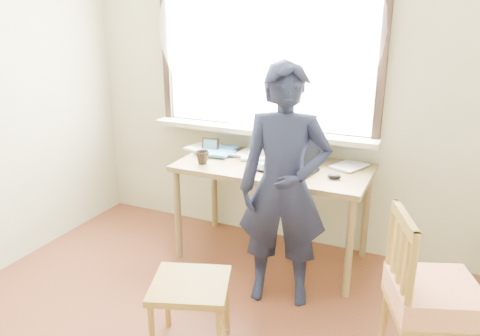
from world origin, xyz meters
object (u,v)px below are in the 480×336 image
at_px(mug_white, 260,150).
at_px(person, 284,188).
at_px(mug_dark, 202,157).
at_px(desk, 273,175).
at_px(side_chair, 431,298).
at_px(work_chair, 190,293).
at_px(laptop, 291,161).

relative_size(mug_white, person, 0.08).
bearing_deg(mug_dark, person, -21.64).
height_order(mug_white, mug_dark, mug_white).
xyz_separation_m(mug_white, person, (0.43, -0.65, -0.02)).
relative_size(desk, mug_white, 10.82).
height_order(mug_dark, person, person).
bearing_deg(side_chair, person, 156.17).
bearing_deg(desk, side_chair, -37.03).
distance_m(work_chair, person, 0.86).
xyz_separation_m(laptop, side_chair, (1.02, -0.85, -0.32)).
bearing_deg(mug_dark, laptop, 13.51).
bearing_deg(work_chair, mug_white, 95.86).
height_order(laptop, side_chair, laptop).
bearing_deg(mug_white, side_chair, -38.06).
bearing_deg(desk, laptop, -10.37).
height_order(desk, work_chair, desk).
bearing_deg(work_chair, laptop, 80.75).
distance_m(laptop, person, 0.46).
height_order(laptop, work_chair, laptop).
bearing_deg(side_chair, mug_dark, 157.14).
distance_m(laptop, mug_white, 0.38).
distance_m(desk, mug_dark, 0.54).
height_order(side_chair, person, person).
xyz_separation_m(desk, side_chair, (1.17, -0.88, -0.19)).
distance_m(side_chair, person, 1.05).
bearing_deg(desk, mug_white, 135.75).
relative_size(desk, person, 0.90).
relative_size(desk, mug_dark, 13.61).
bearing_deg(mug_dark, mug_white, 47.96).
bearing_deg(side_chair, mug_white, 141.94).
bearing_deg(desk, person, -62.27).
xyz_separation_m(mug_white, work_chair, (0.14, -1.34, -0.44)).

